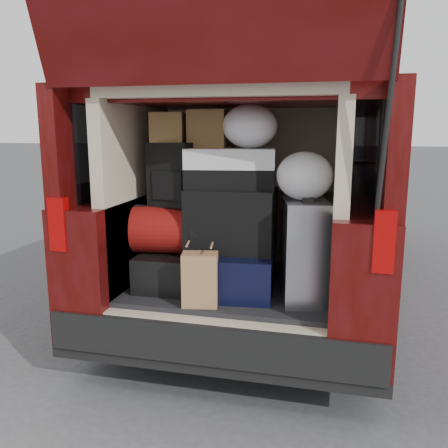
{
  "coord_description": "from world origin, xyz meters",
  "views": [
    {
      "loc": [
        0.64,
        -2.62,
        1.55
      ],
      "look_at": [
        -0.05,
        0.2,
        0.95
      ],
      "focal_mm": 38.0,
      "sensor_mm": 36.0,
      "label": 1
    }
  ],
  "objects": [
    {
      "name": "plastic_bag_right",
      "position": [
        0.45,
        0.08,
        1.28
      ],
      "size": [
        0.36,
        0.34,
        0.27
      ],
      "primitive_type": "ellipsoid",
      "rotation": [
        0.0,
        0.0,
        0.17
      ],
      "color": "white",
      "rests_on": "silver_roller"
    },
    {
      "name": "red_duffel",
      "position": [
        -0.38,
        0.12,
        0.92
      ],
      "size": [
        0.48,
        0.35,
        0.29
      ],
      "primitive_type": "cube",
      "rotation": [
        0.0,
        0.0,
        0.13
      ],
      "color": "maroon",
      "rests_on": "black_hardshell"
    },
    {
      "name": "grocery_sack_lower",
      "position": [
        -0.4,
        0.18,
        1.55
      ],
      "size": [
        0.22,
        0.19,
        0.18
      ],
      "primitive_type": "cube",
      "rotation": [
        0.0,
        0.0,
        0.16
      ],
      "color": "olive",
      "rests_on": "backpack"
    },
    {
      "name": "minivan",
      "position": [
        0.0,
        1.86,
        0.91
      ],
      "size": [
        1.9,
        5.35,
        2.77
      ],
      "color": "black",
      "rests_on": "ground"
    },
    {
      "name": "ground",
      "position": [
        0.0,
        0.0,
        0.0
      ],
      "size": [
        80.0,
        80.0,
        0.0
      ],
      "primitive_type": "plane",
      "color": "#3B3B3E",
      "rests_on": "ground"
    },
    {
      "name": "plastic_bag_center",
      "position": [
        0.11,
        0.22,
        1.55
      ],
      "size": [
        0.35,
        0.33,
        0.26
      ],
      "primitive_type": "ellipsoid",
      "rotation": [
        0.0,
        0.0,
        -0.06
      ],
      "color": "white",
      "rests_on": "twotone_duffel"
    },
    {
      "name": "grocery_sack_upper",
      "position": [
        -0.16,
        0.26,
        1.54
      ],
      "size": [
        0.24,
        0.21,
        0.23
      ],
      "primitive_type": "cube",
      "rotation": [
        0.0,
        0.0,
        0.08
      ],
      "color": "olive",
      "rests_on": "twotone_duffel"
    },
    {
      "name": "twotone_duffel",
      "position": [
        -0.0,
        0.18,
        1.3
      ],
      "size": [
        0.57,
        0.35,
        0.24
      ],
      "primitive_type": "cube",
      "rotation": [
        0.0,
        0.0,
        0.15
      ],
      "color": "silver",
      "rests_on": "black_soft_case"
    },
    {
      "name": "black_hardshell",
      "position": [
        -0.36,
        0.17,
        0.66
      ],
      "size": [
        0.42,
        0.57,
        0.22
      ],
      "primitive_type": "cube",
      "rotation": [
        0.0,
        0.0,
        0.04
      ],
      "color": "black",
      "rests_on": "load_floor"
    },
    {
      "name": "load_floor",
      "position": [
        0.0,
        0.28,
        0.28
      ],
      "size": [
        1.24,
        1.05,
        0.55
      ],
      "primitive_type": "cube",
      "color": "black",
      "rests_on": "ground"
    },
    {
      "name": "navy_hardshell",
      "position": [
        0.04,
        0.15,
        0.68
      ],
      "size": [
        0.53,
        0.62,
        0.26
      ],
      "primitive_type": "cube",
      "rotation": [
        0.0,
        0.0,
        0.09
      ],
      "color": "black",
      "rests_on": "load_floor"
    },
    {
      "name": "backpack",
      "position": [
        -0.37,
        0.16,
        1.26
      ],
      "size": [
        0.3,
        0.22,
        0.39
      ],
      "primitive_type": "cube",
      "rotation": [
        0.0,
        0.0,
        -0.19
      ],
      "color": "black",
      "rests_on": "red_duffel"
    },
    {
      "name": "black_soft_case",
      "position": [
        0.01,
        0.14,
        1.0
      ],
      "size": [
        0.54,
        0.33,
        0.38
      ],
      "primitive_type": "cube",
      "rotation": [
        0.0,
        0.0,
        0.03
      ],
      "color": "black",
      "rests_on": "navy_hardshell"
    },
    {
      "name": "silver_roller",
      "position": [
        0.46,
        0.08,
        0.85
      ],
      "size": [
        0.32,
        0.44,
        0.59
      ],
      "primitive_type": "cube",
      "rotation": [
        0.0,
        0.0,
        0.21
      ],
      "color": "white",
      "rests_on": "load_floor"
    },
    {
      "name": "kraft_bag",
      "position": [
        -0.1,
        -0.16,
        0.7
      ],
      "size": [
        0.22,
        0.16,
        0.31
      ],
      "primitive_type": "cube",
      "rotation": [
        0.0,
        0.0,
        0.19
      ],
      "color": "#A17248",
      "rests_on": "load_floor"
    }
  ]
}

